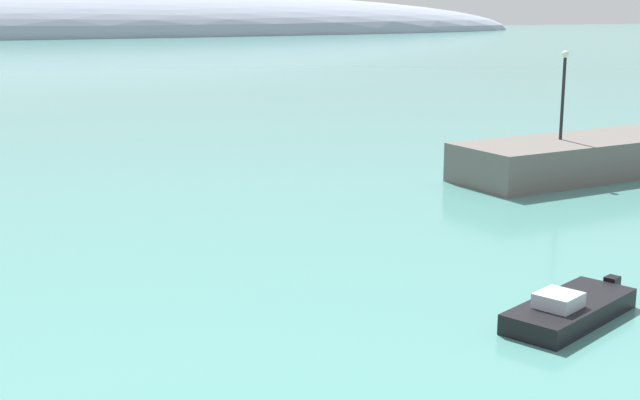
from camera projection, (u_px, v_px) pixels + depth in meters
The scene contains 3 objects.
breakwater_rocks at pixel (618, 153), 46.01m from camera, with size 19.17×4.72×1.92m, color #66605B.
motorboat_black_foreground at pixel (569, 309), 24.37m from camera, with size 5.06×3.54×0.97m.
harbor_lamp_post at pixel (564, 85), 43.66m from camera, with size 0.36×0.36×4.41m.
Camera 1 is at (-8.44, -2.25, 8.62)m, focal length 49.46 mm.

